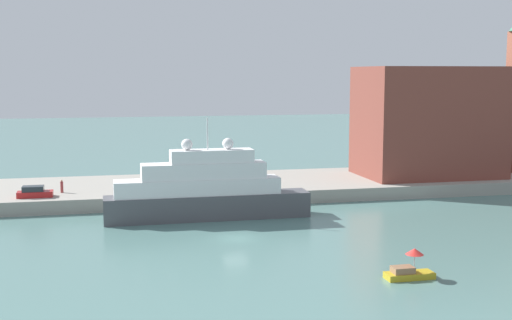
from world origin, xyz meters
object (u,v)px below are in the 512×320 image
at_px(parked_car, 34,192).
at_px(mooring_bollard, 239,188).
at_px(small_motorboat, 409,269).
at_px(large_yacht, 205,191).
at_px(person_figure, 62,187).
at_px(harbor_building, 428,121).

bearing_deg(parked_car, mooring_bollard, -3.90).
bearing_deg(small_motorboat, large_yacht, 115.91).
distance_m(large_yacht, mooring_bollard, 9.29).
height_order(large_yacht, parked_car, large_yacht).
relative_size(person_figure, mooring_bollard, 2.08).
bearing_deg(large_yacht, mooring_bollard, 53.72).
xyz_separation_m(parked_car, person_figure, (3.08, 2.49, 0.18)).
height_order(small_motorboat, mooring_bollard, small_motorboat).
distance_m(small_motorboat, mooring_bollard, 34.62).
distance_m(small_motorboat, harbor_building, 47.79).
height_order(large_yacht, harbor_building, harbor_building).
xyz_separation_m(small_motorboat, person_figure, (-29.34, 38.00, 1.69)).
bearing_deg(small_motorboat, parked_car, 132.39).
distance_m(large_yacht, person_figure, 20.23).
height_order(large_yacht, person_figure, large_yacht).
height_order(small_motorboat, parked_car, parked_car).
relative_size(large_yacht, mooring_bollard, 29.63).
xyz_separation_m(small_motorboat, mooring_bollard, (-7.35, 33.80, 1.33)).
xyz_separation_m(large_yacht, mooring_bollard, (5.46, 7.44, -1.11)).
height_order(parked_car, person_figure, person_figure).
bearing_deg(mooring_bollard, small_motorboat, -77.73).
xyz_separation_m(large_yacht, harbor_building, (35.30, 14.84, 6.47)).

